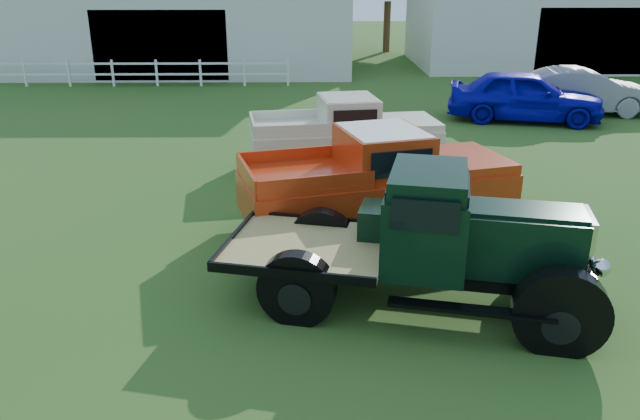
{
  "coord_description": "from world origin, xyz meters",
  "views": [
    {
      "loc": [
        0.05,
        -8.93,
        4.93
      ],
      "look_at": [
        0.2,
        1.2,
        1.05
      ],
      "focal_mm": 35.0,
      "sensor_mm": 36.0,
      "label": 1
    }
  ],
  "objects_px": {
    "red_pickup": "(377,178)",
    "misc_car_blue": "(525,96)",
    "misc_car_grey": "(582,91)",
    "vintage_flatbed": "(418,239)",
    "white_pickup": "(344,134)"
  },
  "relations": [
    {
      "from": "vintage_flatbed",
      "to": "white_pickup",
      "type": "height_order",
      "value": "vintage_flatbed"
    },
    {
      "from": "vintage_flatbed",
      "to": "misc_car_grey",
      "type": "xyz_separation_m",
      "value": [
        8.37,
        14.15,
        -0.3
      ]
    },
    {
      "from": "red_pickup",
      "to": "misc_car_blue",
      "type": "height_order",
      "value": "red_pickup"
    },
    {
      "from": "white_pickup",
      "to": "misc_car_blue",
      "type": "height_order",
      "value": "white_pickup"
    },
    {
      "from": "vintage_flatbed",
      "to": "white_pickup",
      "type": "xyz_separation_m",
      "value": [
        -0.75,
        7.37,
        -0.18
      ]
    },
    {
      "from": "red_pickup",
      "to": "white_pickup",
      "type": "height_order",
      "value": "red_pickup"
    },
    {
      "from": "white_pickup",
      "to": "misc_car_grey",
      "type": "height_order",
      "value": "white_pickup"
    },
    {
      "from": "misc_car_grey",
      "to": "misc_car_blue",
      "type": "bearing_deg",
      "value": 124.1
    },
    {
      "from": "red_pickup",
      "to": "white_pickup",
      "type": "distance_m",
      "value": 4.1
    },
    {
      "from": "vintage_flatbed",
      "to": "red_pickup",
      "type": "distance_m",
      "value": 3.3
    },
    {
      "from": "misc_car_blue",
      "to": "vintage_flatbed",
      "type": "bearing_deg",
      "value": 169.64
    },
    {
      "from": "red_pickup",
      "to": "misc_car_grey",
      "type": "bearing_deg",
      "value": 35.58
    },
    {
      "from": "white_pickup",
      "to": "misc_car_grey",
      "type": "relative_size",
      "value": 1.03
    },
    {
      "from": "red_pickup",
      "to": "vintage_flatbed",
      "type": "bearing_deg",
      "value": -100.61
    },
    {
      "from": "red_pickup",
      "to": "misc_car_grey",
      "type": "height_order",
      "value": "red_pickup"
    }
  ]
}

